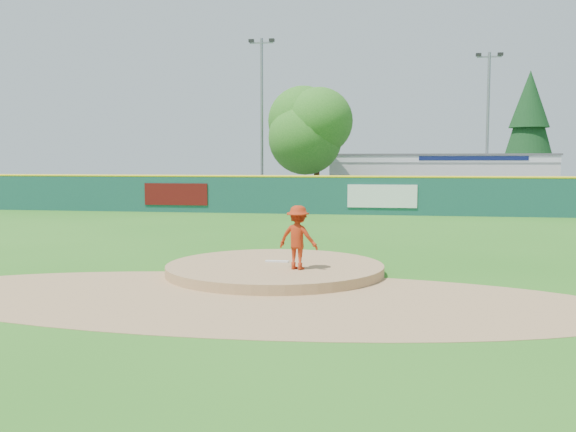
% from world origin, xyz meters
% --- Properties ---
extents(ground, '(120.00, 120.00, 0.00)m').
position_xyz_m(ground, '(0.00, 0.00, 0.00)').
color(ground, '#286B19').
rests_on(ground, ground).
extents(pitchers_mound, '(5.50, 5.50, 0.50)m').
position_xyz_m(pitchers_mound, '(0.00, 0.00, 0.00)').
color(pitchers_mound, '#9E774C').
rests_on(pitchers_mound, ground).
extents(pitching_rubber, '(0.60, 0.15, 0.04)m').
position_xyz_m(pitching_rubber, '(0.00, 0.30, 0.27)').
color(pitching_rubber, white).
rests_on(pitching_rubber, pitchers_mound).
extents(infield_dirt_arc, '(15.40, 15.40, 0.01)m').
position_xyz_m(infield_dirt_arc, '(0.00, -3.00, 0.01)').
color(infield_dirt_arc, '#9E774C').
rests_on(infield_dirt_arc, ground).
extents(parking_lot, '(44.00, 16.00, 0.02)m').
position_xyz_m(parking_lot, '(0.00, 27.00, 0.01)').
color(parking_lot, '#38383A').
rests_on(parking_lot, ground).
extents(pitcher, '(1.12, 0.84, 1.54)m').
position_xyz_m(pitcher, '(0.69, -0.66, 1.02)').
color(pitcher, '#A2280D').
rests_on(pitcher, pitchers_mound).
extents(van, '(5.45, 3.44, 1.40)m').
position_xyz_m(van, '(5.80, 22.53, 0.72)').
color(van, white).
rests_on(van, parking_lot).
extents(pool_building_grp, '(15.20, 8.20, 3.31)m').
position_xyz_m(pool_building_grp, '(6.00, 31.99, 1.66)').
color(pool_building_grp, silver).
rests_on(pool_building_grp, ground).
extents(fence_banners, '(14.85, 0.04, 1.20)m').
position_xyz_m(fence_banners, '(-3.32, 17.92, 1.00)').
color(fence_banners, '#580E0C').
rests_on(fence_banners, ground).
extents(playground_slide, '(1.13, 3.19, 1.76)m').
position_xyz_m(playground_slide, '(-15.28, 21.82, 0.89)').
color(playground_slide, blue).
rests_on(playground_slide, ground).
extents(outfield_fence, '(40.00, 0.14, 2.07)m').
position_xyz_m(outfield_fence, '(0.00, 18.00, 1.09)').
color(outfield_fence, '#164A41').
rests_on(outfield_fence, ground).
extents(deciduous_tree, '(5.60, 5.60, 7.36)m').
position_xyz_m(deciduous_tree, '(-2.00, 25.00, 4.55)').
color(deciduous_tree, '#382314').
rests_on(deciduous_tree, ground).
extents(conifer_tree, '(4.40, 4.40, 9.50)m').
position_xyz_m(conifer_tree, '(13.00, 36.00, 5.54)').
color(conifer_tree, '#382314').
rests_on(conifer_tree, ground).
extents(light_pole_left, '(1.75, 0.25, 11.00)m').
position_xyz_m(light_pole_left, '(-6.00, 27.00, 6.05)').
color(light_pole_left, gray).
rests_on(light_pole_left, ground).
extents(light_pole_right, '(1.75, 0.25, 10.00)m').
position_xyz_m(light_pole_right, '(9.00, 29.00, 5.54)').
color(light_pole_right, gray).
rests_on(light_pole_right, ground).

